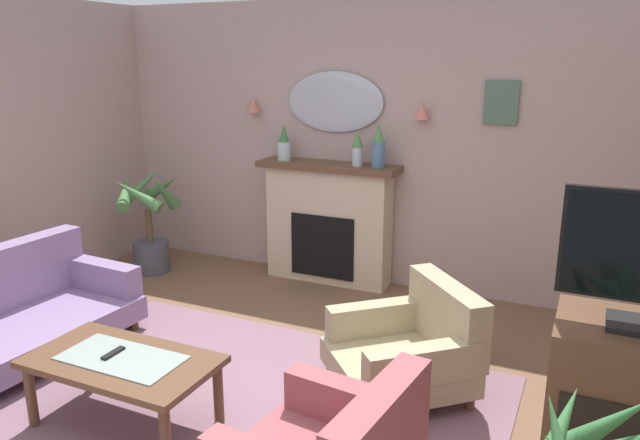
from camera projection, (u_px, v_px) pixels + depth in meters
name	position (u px, v px, depth m)	size (l,w,h in m)	color
floor	(211.00, 439.00, 3.55)	(6.45, 6.48, 0.10)	brown
wall_back	(377.00, 145.00, 5.64)	(6.45, 0.10, 2.64)	#B29993
patterned_rug	(230.00, 413.00, 3.71)	(3.20, 2.40, 0.01)	#7F5B6B
fireplace	(328.00, 224.00, 5.80)	(1.36, 0.36, 1.16)	beige
mantel_vase_centre	(284.00, 145.00, 5.77)	(0.13, 0.13, 0.33)	silver
mantel_vase_right	(357.00, 147.00, 5.46)	(0.10, 0.10, 0.33)	silver
mantel_vase_left	(378.00, 148.00, 5.37)	(0.12, 0.12, 0.39)	#4C7093
wall_mirror	(335.00, 102.00, 5.63)	(0.96, 0.06, 0.56)	#B2BCC6
wall_sconce_left	(253.00, 105.00, 5.94)	(0.14, 0.14, 0.14)	#D17066
wall_sconce_right	(422.00, 111.00, 5.25)	(0.14, 0.14, 0.14)	#D17066
framed_picture	(501.00, 103.00, 5.02)	(0.28, 0.03, 0.36)	#4C6B56
coffee_table	(122.00, 367.00, 3.50)	(1.10, 0.60, 0.45)	brown
tv_remote	(113.00, 354.00, 3.51)	(0.04, 0.16, 0.02)	black
floral_couch	(5.00, 317.00, 4.32)	(0.96, 1.76, 0.76)	gray
armchair_in_corner	(411.00, 346.00, 3.92)	(1.14, 1.14, 0.71)	tan
tv_cabinet	(635.00, 414.00, 2.93)	(0.80, 0.57, 0.90)	brown
potted_plant_tall_palm	(149.00, 222.00, 6.06)	(0.68, 0.70, 1.07)	#474C56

